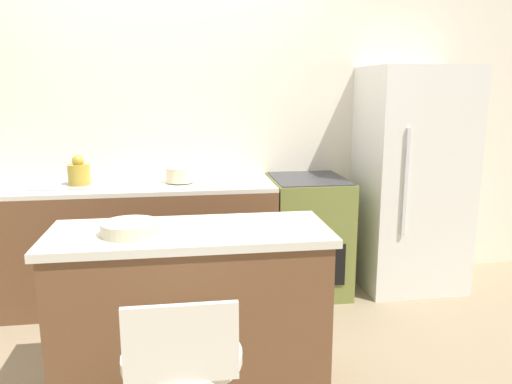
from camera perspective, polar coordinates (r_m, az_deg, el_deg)
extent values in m
plane|color=#998466|center=(3.61, -9.87, -13.86)|extent=(14.00, 14.00, 0.00)
cube|color=silver|center=(3.97, -10.33, 7.96)|extent=(8.00, 0.06, 2.60)
cube|color=brown|center=(3.80, -15.00, -5.87)|extent=(2.20, 0.65, 0.85)
cube|color=beige|center=(3.70, -15.36, 0.65)|extent=(2.20, 0.65, 0.03)
cube|color=#9EA3A8|center=(3.76, -21.22, 0.74)|extent=(0.44, 0.36, 0.01)
cube|color=brown|center=(2.62, -7.31, -13.99)|extent=(1.31, 0.53, 0.84)
cube|color=beige|center=(2.46, -7.58, -4.72)|extent=(1.37, 0.56, 0.04)
cube|color=olive|center=(3.89, 5.90, -4.89)|extent=(0.56, 0.65, 0.88)
cube|color=black|center=(3.63, 7.17, -8.38)|extent=(0.39, 0.01, 0.31)
cube|color=#333338|center=(3.78, 6.05, 1.56)|extent=(0.53, 0.62, 0.01)
cube|color=silver|center=(4.07, 17.32, 1.42)|extent=(0.76, 0.66, 1.71)
cube|color=silver|center=(3.67, 16.72, 1.04)|extent=(0.02, 0.02, 0.77)
cylinder|color=silver|center=(1.99, -8.42, -18.17)|extent=(0.45, 0.45, 0.04)
cube|color=silver|center=(1.75, -8.56, -16.79)|extent=(0.38, 0.02, 0.28)
cylinder|color=#B29333|center=(3.71, -19.58, 1.90)|extent=(0.15, 0.15, 0.14)
sphere|color=#B29333|center=(3.69, -19.69, 3.39)|extent=(0.08, 0.08, 0.08)
cylinder|color=beige|center=(3.64, -8.68, 1.99)|extent=(0.20, 0.20, 0.11)
cylinder|color=beige|center=(2.42, -14.19, -4.03)|extent=(0.27, 0.27, 0.06)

